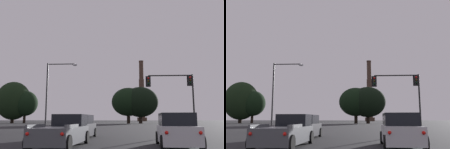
# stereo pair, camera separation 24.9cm
# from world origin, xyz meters

# --- Properties ---
(suv_right_lane_second) EXTENTS (2.30, 4.98, 1.86)m
(suv_right_lane_second) POSITION_xyz_m (3.45, 13.40, 0.90)
(suv_right_lane_second) COLOR silver
(suv_right_lane_second) RESTS_ON ground_plane
(pickup_truck_left_lane_second) EXTENTS (2.38, 5.57, 1.82)m
(pickup_truck_left_lane_second) POSITION_xyz_m (-2.94, 13.29, 0.80)
(pickup_truck_left_lane_second) COLOR #4C4F54
(pickup_truck_left_lane_second) RESTS_ON ground_plane
(suv_left_lane_front) EXTENTS (2.28, 4.97, 1.86)m
(suv_left_lane_front) POSITION_xyz_m (-3.20, 19.70, 0.90)
(suv_left_lane_front) COLOR #232328
(suv_left_lane_front) RESTS_ON ground_plane
(traffic_light_overhead_right) EXTENTS (5.47, 0.50, 6.54)m
(traffic_light_overhead_right) POSITION_xyz_m (6.34, 28.12, 4.99)
(traffic_light_overhead_right) COLOR black
(traffic_light_overhead_right) RESTS_ON ground_plane
(street_lamp) EXTENTS (3.81, 0.36, 8.33)m
(street_lamp) POSITION_xyz_m (-8.46, 29.25, 5.19)
(street_lamp) COLOR #38383A
(street_lamp) RESTS_ON ground_plane
(smokestack) EXTENTS (6.66, 6.66, 41.75)m
(smokestack) POSITION_xyz_m (9.85, 178.60, 16.43)
(smokestack) COLOR #3C2B22
(smokestack) RESTS_ON ground_plane
(treeline_center_right) EXTENTS (12.09, 10.88, 12.34)m
(treeline_center_right) POSITION_xyz_m (4.78, 87.82, 7.21)
(treeline_center_right) COLOR black
(treeline_center_right) RESTS_ON ground_plane
(treeline_left_mid) EXTENTS (12.63, 11.36, 15.13)m
(treeline_left_mid) POSITION_xyz_m (-41.52, 92.18, 8.14)
(treeline_left_mid) COLOR black
(treeline_left_mid) RESTS_ON ground_plane
(treeline_right_mid) EXTENTS (9.16, 8.24, 11.74)m
(treeline_right_mid) POSITION_xyz_m (-36.88, 91.78, 7.14)
(treeline_right_mid) COLOR black
(treeline_right_mid) RESTS_ON ground_plane
(treeline_center_left) EXTENTS (11.45, 10.31, 12.13)m
(treeline_center_left) POSITION_xyz_m (0.72, 88.19, 7.28)
(treeline_center_left) COLOR black
(treeline_center_left) RESTS_ON ground_plane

